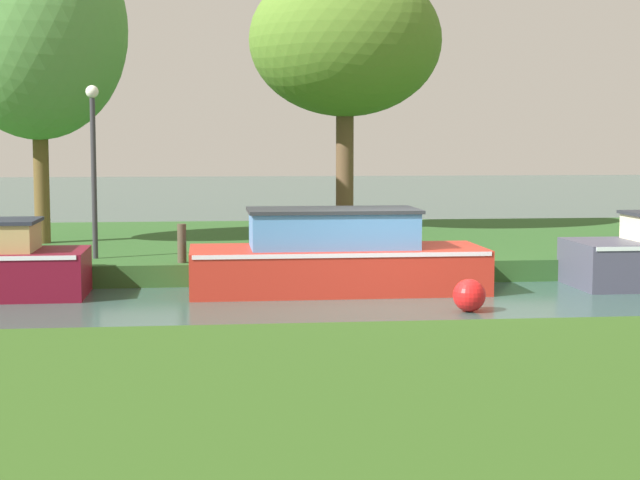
# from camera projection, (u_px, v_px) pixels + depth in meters

# --- Properties ---
(ground_plane) EXTENTS (120.00, 120.00, 0.00)m
(ground_plane) POSITION_uv_depth(u_px,v_px,m) (404.00, 301.00, 16.53)
(ground_plane) COLOR #36564F
(riverbank_far) EXTENTS (72.00, 10.00, 0.40)m
(riverbank_far) POSITION_uv_depth(u_px,v_px,m) (345.00, 245.00, 23.43)
(riverbank_far) COLOR #2C5724
(riverbank_far) RESTS_ON ground_plane
(riverbank_near) EXTENTS (72.00, 10.00, 0.40)m
(riverbank_near) POSITION_uv_depth(u_px,v_px,m) (640.00, 462.00, 7.61)
(riverbank_near) COLOR #30551B
(riverbank_near) RESTS_ON ground_plane
(red_narrowboat) EXTENTS (5.06, 1.88, 1.44)m
(red_narrowboat) POSITION_uv_depth(u_px,v_px,m) (336.00, 258.00, 17.55)
(red_narrowboat) COLOR red
(red_narrowboat) RESTS_ON ground_plane
(willow_tree_left) EXTENTS (3.82, 3.37, 6.87)m
(willow_tree_left) POSITION_uv_depth(u_px,v_px,m) (36.00, 30.00, 21.41)
(willow_tree_left) COLOR brown
(willow_tree_left) RESTS_ON riverbank_far
(willow_tree_centre) EXTENTS (4.71, 3.99, 6.50)m
(willow_tree_centre) POSITION_uv_depth(u_px,v_px,m) (346.00, 41.00, 24.68)
(willow_tree_centre) COLOR brown
(willow_tree_centre) RESTS_ON riverbank_far
(lamp_post) EXTENTS (0.24, 0.24, 3.23)m
(lamp_post) POSITION_uv_depth(u_px,v_px,m) (93.00, 151.00, 18.90)
(lamp_post) COLOR #333338
(lamp_post) RESTS_ON riverbank_far
(mooring_post_near) EXTENTS (0.18, 0.18, 0.53)m
(mooring_post_near) POSITION_uv_depth(u_px,v_px,m) (333.00, 246.00, 18.70)
(mooring_post_near) COLOR #433229
(mooring_post_near) RESTS_ON riverbank_far
(mooring_post_far) EXTENTS (0.16, 0.16, 0.71)m
(mooring_post_far) POSITION_uv_depth(u_px,v_px,m) (182.00, 243.00, 18.37)
(mooring_post_far) COLOR #493F2F
(mooring_post_far) RESTS_ON riverbank_far
(channel_buoy) EXTENTS (0.50, 0.50, 0.50)m
(channel_buoy) POSITION_uv_depth(u_px,v_px,m) (469.00, 295.00, 15.49)
(channel_buoy) COLOR red
(channel_buoy) RESTS_ON ground_plane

